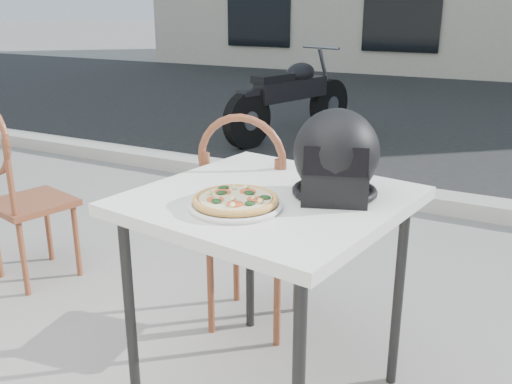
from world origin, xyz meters
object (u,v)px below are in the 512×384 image
at_px(cafe_chair_side, 15,184).
at_px(cafe_chair_main, 249,214).
at_px(pizza, 236,199).
at_px(plate, 236,206).
at_px(motorcycle, 292,99).
at_px(cafe_table_main, 269,215).
at_px(helmet, 336,159).

bearing_deg(cafe_chair_side, cafe_chair_main, -159.84).
height_order(pizza, cafe_chair_main, cafe_chair_main).
relative_size(plate, motorcycle, 0.17).
bearing_deg(cafe_chair_main, plate, 106.04).
distance_m(plate, motorcycle, 4.71).
xyz_separation_m(cafe_table_main, cafe_chair_side, (-1.63, 0.25, -0.19)).
bearing_deg(cafe_chair_main, cafe_chair_side, -2.12).
height_order(cafe_table_main, motorcycle, motorcycle).
distance_m(pizza, helmet, 0.38).
bearing_deg(pizza, helmet, 47.89).
distance_m(cafe_chair_side, motorcycle, 3.94).
relative_size(plate, helmet, 0.87).
xyz_separation_m(plate, motorcycle, (-1.75, 4.36, -0.41)).
xyz_separation_m(pizza, cafe_chair_side, (-1.59, 0.43, -0.30)).
bearing_deg(helmet, cafe_chair_side, 155.68).
bearing_deg(cafe_chair_main, motorcycle, -76.46).
xyz_separation_m(pizza, cafe_chair_main, (-0.25, 0.56, -0.28)).
distance_m(pizza, cafe_chair_side, 1.67).
bearing_deg(cafe_chair_main, cafe_table_main, 118.78).
bearing_deg(pizza, cafe_chair_main, 114.03).
xyz_separation_m(plate, pizza, (0.00, 0.00, 0.02)).
relative_size(pizza, helmet, 0.75).
xyz_separation_m(pizza, motorcycle, (-1.75, 4.36, -0.43)).
height_order(cafe_table_main, pizza, pizza).
relative_size(cafe_chair_main, motorcycle, 0.54).
xyz_separation_m(cafe_chair_main, motorcycle, (-1.50, 3.80, -0.15)).
relative_size(helmet, cafe_chair_main, 0.37).
height_order(helmet, cafe_chair_main, helmet).
distance_m(cafe_table_main, cafe_chair_main, 0.51).
relative_size(cafe_table_main, cafe_chair_side, 0.98).
bearing_deg(cafe_chair_side, cafe_table_main, -174.44).
distance_m(cafe_table_main, motorcycle, 4.56).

